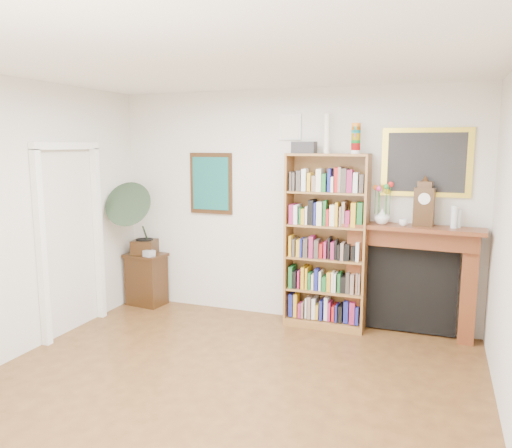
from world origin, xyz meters
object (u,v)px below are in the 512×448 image
at_px(bottle_right, 458,218).
at_px(flower_vase, 382,216).
at_px(fireplace, 411,270).
at_px(mantel_clock, 424,205).
at_px(teacup, 403,223).
at_px(gramophone, 136,214).
at_px(side_cabinet, 146,279).
at_px(cd_stack, 149,253).
at_px(bottle_left, 454,217).
at_px(bookshelf, 326,232).

bearing_deg(bottle_right, flower_vase, -177.24).
bearing_deg(fireplace, mantel_clock, -19.29).
bearing_deg(teacup, bottle_right, 10.10).
bearing_deg(fireplace, gramophone, -171.83).
height_order(flower_vase, teacup, flower_vase).
bearing_deg(side_cabinet, cd_stack, -36.32).
relative_size(side_cabinet, teacup, 7.08).
distance_m(side_cabinet, fireplace, 3.42).
distance_m(flower_vase, bottle_right, 0.79).
xyz_separation_m(gramophone, mantel_clock, (3.52, 0.20, 0.25)).
bearing_deg(bottle_left, fireplace, 171.06).
xyz_separation_m(teacup, bottle_right, (0.55, 0.10, 0.06)).
height_order(teacup, bottle_left, bottle_left).
bearing_deg(gramophone, bottle_left, -8.71).
bearing_deg(bookshelf, side_cabinet, -179.16).
bearing_deg(gramophone, mantel_clock, -8.15).
distance_m(gramophone, flower_vase, 3.09).
bearing_deg(gramophone, fireplace, -7.30).
distance_m(mantel_clock, teacup, 0.29).
xyz_separation_m(gramophone, bottle_right, (3.88, 0.22, 0.12)).
height_order(side_cabinet, fireplace, fireplace).
bearing_deg(side_cabinet, flower_vase, 6.72).
xyz_separation_m(teacup, bottle_left, (0.51, 0.05, 0.08)).
xyz_separation_m(side_cabinet, mantel_clock, (3.50, 0.05, 1.15)).
bearing_deg(cd_stack, bottle_right, 3.09).
bearing_deg(bookshelf, bottle_left, 1.03).
bearing_deg(side_cabinet, fireplace, 7.60).
relative_size(side_cabinet, gramophone, 0.72).
bearing_deg(bookshelf, teacup, -2.08).
distance_m(gramophone, cd_stack, 0.54).
distance_m(gramophone, bottle_right, 3.88).
bearing_deg(gramophone, bottle_right, -8.04).
bearing_deg(bottle_right, mantel_clock, -175.59).
xyz_separation_m(bookshelf, teacup, (0.86, -0.04, 0.16)).
distance_m(gramophone, mantel_clock, 3.54).
relative_size(cd_stack, bottle_right, 0.60).
bearing_deg(bookshelf, bottle_right, 2.91).
relative_size(bookshelf, fireplace, 1.55).
relative_size(fireplace, bottle_right, 7.60).
height_order(mantel_clock, bottle_right, mantel_clock).
relative_size(fireplace, bottle_left, 6.33).
relative_size(flower_vase, teacup, 1.78).
bearing_deg(mantel_clock, cd_stack, -170.18).
height_order(gramophone, cd_stack, gramophone).
bearing_deg(bottle_right, bottle_left, -132.08).
xyz_separation_m(mantel_clock, flower_vase, (-0.44, -0.01, -0.15)).
bearing_deg(bottle_right, side_cabinet, -178.83).
height_order(gramophone, bottle_left, gramophone).
xyz_separation_m(mantel_clock, bottle_left, (0.31, -0.02, -0.12)).
relative_size(fireplace, flower_vase, 8.66).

